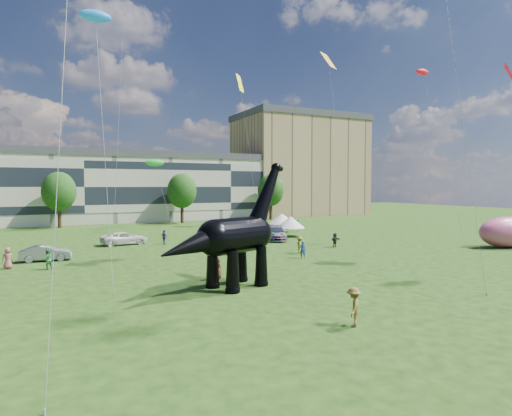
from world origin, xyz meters
name	(u,v)px	position (x,y,z in m)	size (l,w,h in m)	color
ground	(302,298)	(0.00, 0.00, 0.00)	(220.00, 220.00, 0.00)	#16330C
terrace_row	(82,190)	(-8.00, 62.00, 6.00)	(78.00, 11.00, 12.00)	beige
apartment_block	(299,168)	(40.00, 65.00, 11.00)	(28.00, 18.00, 22.00)	tan
tree_mid_left	(59,188)	(-12.00, 53.00, 6.29)	(5.20, 5.20, 9.44)	#382314
tree_mid_right	(182,188)	(8.00, 53.00, 6.29)	(5.20, 5.20, 9.44)	#382314
tree_far_right	(271,188)	(26.00, 53.00, 6.29)	(5.20, 5.20, 9.44)	#382314
dinosaur_sculpture	(232,238)	(-2.82, 4.15, 3.28)	(10.46, 5.15, 8.70)	black
car_grey	(46,253)	(-13.89, 20.69, 0.70)	(1.49, 4.27, 1.41)	gray
car_white	(124,238)	(-5.88, 28.61, 0.72)	(2.38, 5.16, 1.43)	white
car_dark	(276,233)	(11.67, 24.55, 0.83)	(2.32, 5.70, 1.66)	#595960
gazebo_near	(290,222)	(15.22, 27.13, 1.87)	(4.97, 4.97, 2.66)	silver
gazebo_far	(282,219)	(17.02, 32.62, 1.88)	(4.32, 4.32, 2.68)	white
inflatable_pink	(507,232)	(31.25, 8.09, 1.67)	(6.69, 3.34, 3.34)	#D95485
visitors	(236,253)	(1.15, 12.61, 0.86)	(36.80, 38.46, 1.88)	#2C626F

